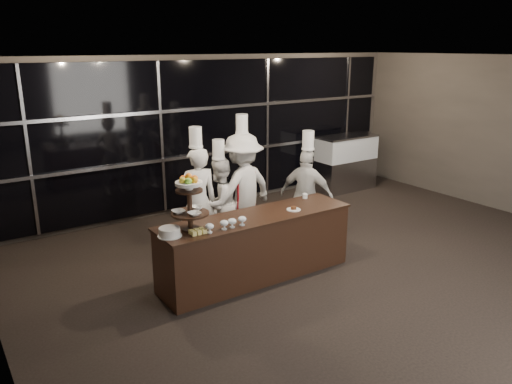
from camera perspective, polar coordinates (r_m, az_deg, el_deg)
room at (r=6.30m, az=18.34°, el=0.26°), size 10.00×10.00×10.00m
window_wall at (r=10.01m, az=-4.48°, el=6.82°), size 8.60×0.10×2.80m
buffet_counter at (r=7.01m, az=0.01°, el=-6.21°), size 2.84×0.74×0.92m
display_stand at (r=6.24m, az=-7.62°, el=-0.72°), size 0.48×0.48×0.74m
compotes at (r=6.35m, az=-3.32°, el=-3.52°), size 0.59×0.11×0.12m
layer_cake at (r=6.19m, az=-9.85°, el=-4.54°), size 0.30×0.30×0.11m
pastry_squares at (r=6.23m, az=-6.67°, el=-4.51°), size 0.19×0.13×0.05m
small_plate at (r=7.09m, az=4.31°, el=-1.95°), size 0.20×0.20×0.05m
chef_cup at (r=7.64m, az=5.62°, el=-0.46°), size 0.08×0.08×0.07m
display_case at (r=11.42m, az=10.25°, el=3.63°), size 1.40×0.61×1.24m
chef_a at (r=7.68m, az=-6.67°, el=-0.95°), size 0.67×0.48×2.02m
chef_b at (r=8.01m, az=-4.19°, el=-1.15°), size 0.86×0.76×1.76m
chef_c at (r=8.09m, az=-1.56°, el=0.38°), size 1.30×0.90×2.14m
chef_d at (r=8.28m, az=5.80°, el=-0.24°), size 0.80×0.98×1.86m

